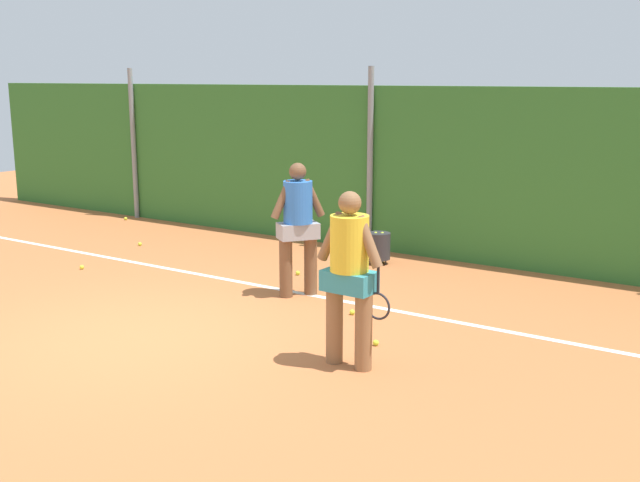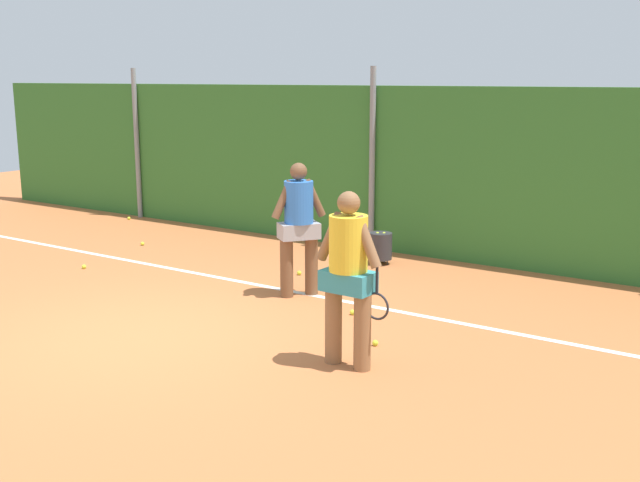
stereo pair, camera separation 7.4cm
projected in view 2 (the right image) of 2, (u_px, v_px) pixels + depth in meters
The scene contains 15 objects.
ground_plane at pixel (232, 301), 10.06m from camera, with size 29.93×29.93×0.00m, color #B76638.
hedge_fence_backdrop at pixel (377, 169), 12.89m from camera, with size 19.46×0.25×2.76m, color #33702D.
fence_post_left at pixel (137, 144), 15.77m from camera, with size 0.10×0.10×3.07m, color gray.
fence_post_center at pixel (372, 160), 12.72m from camera, with size 0.10×0.10×3.07m, color gray.
court_baseline_paint at pixel (269, 287), 10.72m from camera, with size 14.22×0.10×0.01m, color white.
player_foreground_near at pixel (348, 270), 7.60m from camera, with size 0.83×0.39×1.81m.
player_midcourt at pixel (299, 222), 10.12m from camera, with size 0.56×0.63×1.80m.
ball_hopper at pixel (381, 246), 12.01m from camera, with size 0.36×0.36×0.51m.
tennis_ball_0 at pixel (352, 312), 9.47m from camera, with size 0.07×0.07×0.07m, color #CCDB33.
tennis_ball_1 at pixel (299, 273), 11.38m from camera, with size 0.07×0.07×0.07m, color #CCDB33.
tennis_ball_2 at pixel (375, 343), 8.38m from camera, with size 0.07×0.07×0.07m, color #CCDB33.
tennis_ball_3 at pixel (84, 267), 11.75m from camera, with size 0.07×0.07×0.07m, color #CCDB33.
tennis_ball_4 at pixel (142, 244), 13.37m from camera, with size 0.07×0.07×0.07m, color #CCDB33.
tennis_ball_5 at pixel (347, 275), 11.25m from camera, with size 0.07×0.07×0.07m, color #CCDB33.
tennis_ball_6 at pixel (129, 218), 15.77m from camera, with size 0.07×0.07×0.07m, color #CCDB33.
Camera 2 is at (6.35, -5.80, 2.90)m, focal length 42.82 mm.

